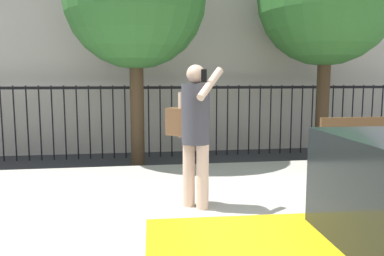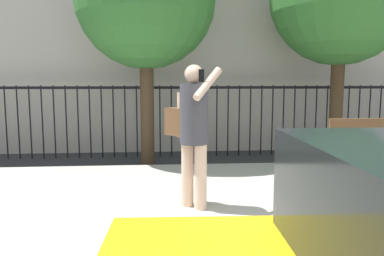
# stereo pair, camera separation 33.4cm
# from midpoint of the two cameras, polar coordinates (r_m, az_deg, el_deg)

# --- Properties ---
(sidewalk) EXTENTS (28.00, 4.40, 0.15)m
(sidewalk) POSITION_cam_midpoint_polar(r_m,az_deg,el_deg) (5.13, 3.42, -11.44)
(sidewalk) COLOR #B2ADA3
(sidewalk) RESTS_ON ground
(iron_fence) EXTENTS (12.03, 0.04, 1.60)m
(iron_fence) POSITION_cam_midpoint_polar(r_m,az_deg,el_deg) (8.54, -1.62, 2.52)
(iron_fence) COLOR black
(iron_fence) RESTS_ON ground
(pedestrian_on_phone) EXTENTS (0.70, 0.67, 1.74)m
(pedestrian_on_phone) POSITION_cam_midpoint_polar(r_m,az_deg,el_deg) (4.61, -1.80, 0.37)
(pedestrian_on_phone) COLOR beige
(pedestrian_on_phone) RESTS_ON sidewalk
(street_bench) EXTENTS (1.60, 0.45, 0.95)m
(street_bench) POSITION_cam_midpoint_polar(r_m,az_deg,el_deg) (7.06, 22.64, -2.03)
(street_bench) COLOR brown
(street_bench) RESTS_ON sidewalk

